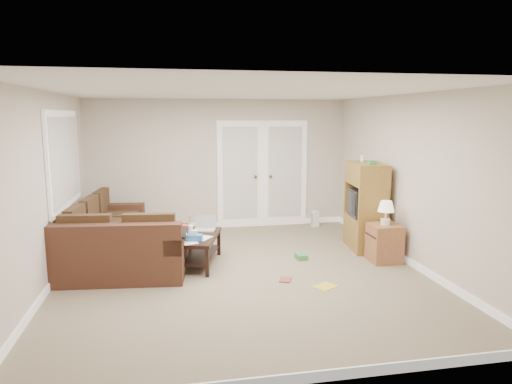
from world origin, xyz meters
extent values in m
plane|color=gray|center=(0.00, 0.00, 0.00)|extent=(5.50, 5.50, 0.00)
cube|color=white|center=(0.00, 0.00, 2.50)|extent=(5.00, 5.50, 0.02)
cube|color=beige|center=(-2.50, 0.00, 1.25)|extent=(0.02, 5.50, 2.50)
cube|color=beige|center=(2.50, 0.00, 1.25)|extent=(0.02, 5.50, 2.50)
cube|color=beige|center=(0.00, 2.75, 1.25)|extent=(5.00, 0.02, 2.50)
cube|color=beige|center=(0.00, -2.75, 1.25)|extent=(5.00, 0.02, 2.50)
cube|color=white|center=(0.40, 2.72, 1.02)|extent=(0.90, 0.04, 2.13)
cube|color=white|center=(1.30, 2.72, 1.02)|extent=(0.90, 0.04, 2.13)
cube|color=silver|center=(0.40, 2.69, 1.07)|extent=(0.68, 0.02, 1.80)
cube|color=silver|center=(1.30, 2.69, 1.07)|extent=(0.68, 0.02, 1.80)
cube|color=white|center=(-2.47, 1.00, 1.55)|extent=(0.04, 1.92, 1.42)
cube|color=silver|center=(-2.44, 1.00, 1.55)|extent=(0.02, 1.74, 1.24)
cube|color=#4A2A1C|center=(-1.97, 1.30, 0.20)|extent=(1.10, 2.31, 0.41)
cube|color=#4A2A1C|center=(-2.29, 1.34, 0.61)|extent=(0.46, 2.24, 0.42)
cube|color=#4A2A1C|center=(-1.87, 2.30, 0.51)|extent=(0.89, 0.32, 0.21)
cube|color=#432D1A|center=(-1.89, 1.30, 0.46)|extent=(0.80, 2.18, 0.12)
cube|color=#4A2A1C|center=(-1.65, 0.15, 0.20)|extent=(1.82, 1.05, 0.41)
cube|color=#4A2A1C|center=(-1.69, -0.17, 0.61)|extent=(1.76, 0.41, 0.42)
cube|color=#4A2A1C|center=(-0.90, 0.07, 0.51)|extent=(0.32, 0.89, 0.21)
cube|color=#432D1A|center=(-1.65, 0.23, 0.46)|extent=(1.70, 0.75, 0.12)
cube|color=black|center=(-0.90, 0.07, 0.63)|extent=(0.39, 0.80, 0.03)
cube|color=#B43213|center=(-0.88, 0.29, 0.65)|extent=(0.32, 0.15, 0.02)
cube|color=black|center=(-0.58, 0.49, 0.42)|extent=(0.82, 1.20, 0.05)
cube|color=black|center=(-0.58, 0.49, 0.15)|extent=(0.72, 1.10, 0.03)
cylinder|color=white|center=(-0.69, 0.47, 0.53)|extent=(0.09, 0.09, 0.16)
cylinder|color=#B43213|center=(-0.69, 0.47, 0.68)|extent=(0.01, 0.01, 0.14)
cube|color=#356AAD|center=(-0.64, 0.20, 0.49)|extent=(0.24, 0.17, 0.09)
cube|color=white|center=(-0.61, 0.40, 0.45)|extent=(0.50, 0.67, 0.00)
cube|color=olive|center=(2.20, 0.84, 0.27)|extent=(0.59, 0.94, 0.54)
cube|color=olive|center=(2.20, 0.84, 1.25)|extent=(0.59, 0.94, 0.36)
cube|color=black|center=(2.18, 0.84, 0.76)|extent=(0.49, 0.58, 0.45)
cube|color=black|center=(1.97, 0.87, 0.78)|extent=(0.06, 0.46, 0.36)
cube|color=#3B813C|center=(2.17, 0.62, 1.45)|extent=(0.12, 0.17, 0.05)
cylinder|color=white|center=(2.23, 1.11, 1.48)|extent=(0.06, 0.06, 0.11)
cube|color=#945C36|center=(2.20, 0.12, 0.29)|extent=(0.45, 0.45, 0.57)
cylinder|color=white|center=(2.20, 0.12, 0.62)|extent=(0.14, 0.14, 0.09)
cylinder|color=white|center=(2.20, 0.12, 0.72)|extent=(0.03, 0.03, 0.12)
cone|color=beige|center=(2.20, 0.12, 0.85)|extent=(0.25, 0.25, 0.16)
cube|color=white|center=(1.87, 2.45, 0.15)|extent=(0.15, 0.13, 0.31)
cube|color=gold|center=(0.99, -0.71, 0.00)|extent=(0.35, 0.33, 0.01)
cube|color=#3B813C|center=(1.00, 0.46, 0.04)|extent=(0.16, 0.21, 0.08)
imported|color=brown|center=(0.46, -0.36, 0.01)|extent=(0.22, 0.25, 0.02)
camera|label=1|loc=(-0.94, -6.05, 2.18)|focal=32.00mm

